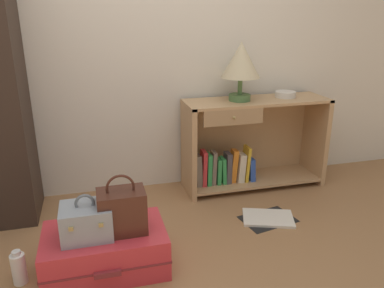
{
  "coord_description": "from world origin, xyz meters",
  "views": [
    {
      "loc": [
        -0.42,
        -1.55,
        1.41
      ],
      "look_at": [
        0.23,
        0.86,
        0.55
      ],
      "focal_mm": 35.9,
      "sensor_mm": 36.0,
      "label": 1
    }
  ],
  "objects_px": {
    "bottle": "(19,268)",
    "open_book_on_floor": "(268,218)",
    "bookshelf": "(248,145)",
    "table_lamp": "(241,62)",
    "bowl": "(285,94)",
    "handbag": "(122,211)",
    "train_case": "(86,221)",
    "suitcase_large": "(106,250)"
  },
  "relations": [
    {
      "from": "table_lamp",
      "to": "open_book_on_floor",
      "type": "distance_m",
      "value": 1.19
    },
    {
      "from": "open_book_on_floor",
      "to": "handbag",
      "type": "bearing_deg",
      "value": -164.56
    },
    {
      "from": "table_lamp",
      "to": "bookshelf",
      "type": "bearing_deg",
      "value": 10.96
    },
    {
      "from": "bowl",
      "to": "suitcase_large",
      "type": "height_order",
      "value": "bowl"
    },
    {
      "from": "bowl",
      "to": "handbag",
      "type": "height_order",
      "value": "bowl"
    },
    {
      "from": "suitcase_large",
      "to": "handbag",
      "type": "height_order",
      "value": "handbag"
    },
    {
      "from": "open_book_on_floor",
      "to": "suitcase_large",
      "type": "bearing_deg",
      "value": -166.93
    },
    {
      "from": "bookshelf",
      "to": "table_lamp",
      "type": "height_order",
      "value": "table_lamp"
    },
    {
      "from": "train_case",
      "to": "handbag",
      "type": "bearing_deg",
      "value": 0.86
    },
    {
      "from": "table_lamp",
      "to": "handbag",
      "type": "relative_size",
      "value": 1.32
    },
    {
      "from": "bookshelf",
      "to": "table_lamp",
      "type": "bearing_deg",
      "value": -169.04
    },
    {
      "from": "bowl",
      "to": "open_book_on_floor",
      "type": "distance_m",
      "value": 1.05
    },
    {
      "from": "train_case",
      "to": "open_book_on_floor",
      "type": "relative_size",
      "value": 0.65
    },
    {
      "from": "suitcase_large",
      "to": "bottle",
      "type": "relative_size",
      "value": 3.45
    },
    {
      "from": "bowl",
      "to": "handbag",
      "type": "relative_size",
      "value": 0.49
    },
    {
      "from": "bookshelf",
      "to": "suitcase_large",
      "type": "height_order",
      "value": "bookshelf"
    },
    {
      "from": "suitcase_large",
      "to": "bowl",
      "type": "bearing_deg",
      "value": 29.44
    },
    {
      "from": "table_lamp",
      "to": "handbag",
      "type": "distance_m",
      "value": 1.5
    },
    {
      "from": "train_case",
      "to": "open_book_on_floor",
      "type": "distance_m",
      "value": 1.31
    },
    {
      "from": "bowl",
      "to": "suitcase_large",
      "type": "bearing_deg",
      "value": -150.56
    },
    {
      "from": "bookshelf",
      "to": "bottle",
      "type": "relative_size",
      "value": 5.88
    },
    {
      "from": "table_lamp",
      "to": "handbag",
      "type": "xyz_separation_m",
      "value": [
        -1.02,
        -0.87,
        -0.67
      ]
    },
    {
      "from": "bookshelf",
      "to": "train_case",
      "type": "distance_m",
      "value": 1.58
    },
    {
      "from": "table_lamp",
      "to": "bottle",
      "type": "xyz_separation_m",
      "value": [
        -1.59,
        -0.85,
        -0.95
      ]
    },
    {
      "from": "bottle",
      "to": "handbag",
      "type": "bearing_deg",
      "value": -1.79
    },
    {
      "from": "bowl",
      "to": "suitcase_large",
      "type": "distance_m",
      "value": 1.88
    },
    {
      "from": "table_lamp",
      "to": "suitcase_large",
      "type": "distance_m",
      "value": 1.68
    },
    {
      "from": "suitcase_large",
      "to": "handbag",
      "type": "distance_m",
      "value": 0.27
    },
    {
      "from": "bowl",
      "to": "open_book_on_floor",
      "type": "height_order",
      "value": "bowl"
    },
    {
      "from": "bookshelf",
      "to": "bottle",
      "type": "bearing_deg",
      "value": -152.84
    },
    {
      "from": "bookshelf",
      "to": "suitcase_large",
      "type": "relative_size",
      "value": 1.7
    },
    {
      "from": "bowl",
      "to": "train_case",
      "type": "relative_size",
      "value": 0.62
    },
    {
      "from": "bookshelf",
      "to": "bowl",
      "type": "distance_m",
      "value": 0.52
    },
    {
      "from": "table_lamp",
      "to": "suitcase_large",
      "type": "xyz_separation_m",
      "value": [
        -1.13,
        -0.84,
        -0.92
      ]
    },
    {
      "from": "bookshelf",
      "to": "table_lamp",
      "type": "xyz_separation_m",
      "value": [
        -0.1,
        -0.02,
        0.68
      ]
    },
    {
      "from": "bookshelf",
      "to": "table_lamp",
      "type": "distance_m",
      "value": 0.69
    },
    {
      "from": "handbag",
      "to": "bottle",
      "type": "bearing_deg",
      "value": 178.21
    },
    {
      "from": "suitcase_large",
      "to": "train_case",
      "type": "relative_size",
      "value": 2.55
    },
    {
      "from": "handbag",
      "to": "bottle",
      "type": "relative_size",
      "value": 1.72
    },
    {
      "from": "table_lamp",
      "to": "train_case",
      "type": "height_order",
      "value": "table_lamp"
    },
    {
      "from": "bottle",
      "to": "open_book_on_floor",
      "type": "bearing_deg",
      "value": 9.51
    },
    {
      "from": "suitcase_large",
      "to": "table_lamp",
      "type": "bearing_deg",
      "value": 36.83
    }
  ]
}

